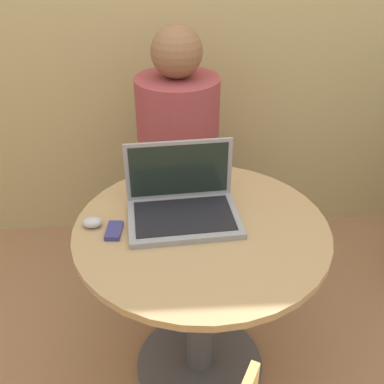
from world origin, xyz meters
name	(u,v)px	position (x,y,z in m)	size (l,w,h in m)	color
ground_plane	(200,365)	(0.00, 0.00, 0.00)	(12.00, 12.00, 0.00)	#9E704C
round_table	(201,274)	(0.00, 0.00, 0.49)	(0.83, 0.83, 0.71)	#4C4C51
laptop	(182,203)	(-0.06, 0.07, 0.75)	(0.38, 0.29, 0.23)	gray
cell_phone	(114,231)	(-0.28, -0.02, 0.71)	(0.05, 0.09, 0.02)	navy
computer_mouse	(92,222)	(-0.35, 0.02, 0.72)	(0.06, 0.05, 0.03)	#B2B2B7
person_seated	(178,175)	(-0.06, 0.70, 0.50)	(0.37, 0.57, 1.21)	#3D4766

